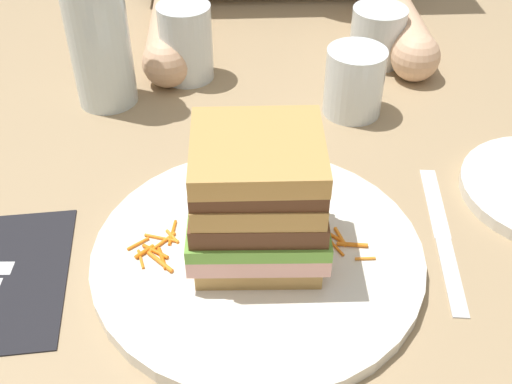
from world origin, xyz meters
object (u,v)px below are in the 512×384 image
at_px(main_plate, 258,253).
at_px(knife, 443,239).
at_px(water_bottle, 94,12).
at_px(sandwich, 258,198).
at_px(juice_glass, 354,85).
at_px(empty_tumbler_0, 377,36).
at_px(empty_tumbler_1, 186,42).

relative_size(main_plate, knife, 1.49).
xyz_separation_m(main_plate, water_bottle, (-0.17, 0.28, 0.11)).
bearing_deg(sandwich, knife, 5.17).
bearing_deg(juice_glass, sandwich, -117.45).
xyz_separation_m(main_plate, juice_glass, (0.13, 0.24, 0.03)).
bearing_deg(empty_tumbler_0, water_bottle, -166.36).
height_order(main_plate, empty_tumbler_1, empty_tumbler_1).
bearing_deg(empty_tumbler_1, water_bottle, -150.75).
bearing_deg(empty_tumbler_0, empty_tumbler_1, -173.10).
height_order(water_bottle, empty_tumbler_1, water_bottle).
height_order(empty_tumbler_0, empty_tumbler_1, empty_tumbler_1).
height_order(sandwich, empty_tumbler_1, sandwich).
distance_m(knife, juice_glass, 0.24).
distance_m(knife, water_bottle, 0.45).
bearing_deg(water_bottle, knife, -37.50).
height_order(juice_glass, empty_tumbler_1, empty_tumbler_1).
distance_m(main_plate, empty_tumbler_0, 0.41).
bearing_deg(water_bottle, empty_tumbler_1, 29.25).
height_order(main_plate, knife, main_plate).
distance_m(sandwich, knife, 0.19).
bearing_deg(knife, juice_glass, 102.48).
bearing_deg(juice_glass, empty_tumbler_1, 154.82).
relative_size(main_plate, empty_tumbler_1, 3.05).
height_order(knife, empty_tumbler_1, empty_tumbler_1).
xyz_separation_m(knife, water_bottle, (-0.35, 0.27, 0.11)).
relative_size(juice_glass, empty_tumbler_0, 1.08).
xyz_separation_m(juice_glass, water_bottle, (-0.30, 0.04, 0.08)).
distance_m(knife, empty_tumbler_1, 0.41).
bearing_deg(empty_tumbler_1, sandwich, -77.55).
bearing_deg(empty_tumbler_0, juice_glass, -112.81).
xyz_separation_m(main_plate, knife, (0.18, 0.02, -0.01)).
bearing_deg(knife, water_bottle, 142.50).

